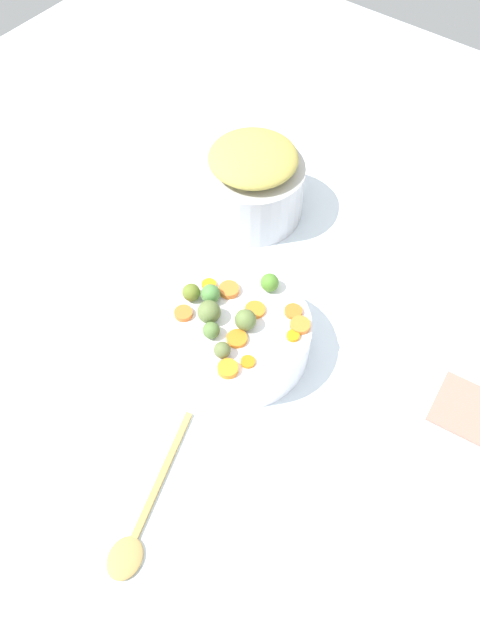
{
  "coord_description": "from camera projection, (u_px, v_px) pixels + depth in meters",
  "views": [
    {
      "loc": [
        0.43,
        -0.57,
        1.08
      ],
      "look_at": [
        0.03,
        -0.03,
        0.12
      ],
      "focal_mm": 35.87,
      "sensor_mm": 36.0,
      "label": 1
    }
  ],
  "objects": [
    {
      "name": "brussels_sprout_6",
      "position": [
        191.0,
        292.0,
        1.2
      ],
      "size": [
        0.03,
        0.03,
        0.03
      ],
      "primitive_type": "sphere",
      "color": "#5E7025",
      "rests_on": "serving_bowl_carrots"
    },
    {
      "name": "carrot_slice_9",
      "position": [
        292.0,
        337.0,
        1.16
      ],
      "size": [
        0.03,
        0.03,
        0.01
      ],
      "primitive_type": "cylinder",
      "rotation": [
        0.0,
        0.0,
        3.37
      ],
      "color": "orange",
      "rests_on": "serving_bowl_carrots"
    },
    {
      "name": "wooden_spoon",
      "position": [
        138.0,
        529.0,
        1.05
      ],
      "size": [
        0.13,
        0.31,
        0.01
      ],
      "color": "#A9894B",
      "rests_on": "tabletop"
    },
    {
      "name": "metal_pot",
      "position": [
        252.0,
        190.0,
        1.42
      ],
      "size": [
        0.23,
        0.23,
        0.13
      ],
      "primitive_type": "cylinder",
      "color": "#B9B8BC",
      "rests_on": "tabletop"
    },
    {
      "name": "carrot_slice_2",
      "position": [
        255.0,
        310.0,
        1.19
      ],
      "size": [
        0.04,
        0.04,
        0.01
      ],
      "primitive_type": "cylinder",
      "rotation": [
        0.0,
        0.0,
        2.97
      ],
      "color": "orange",
      "rests_on": "serving_bowl_carrots"
    },
    {
      "name": "carrot_slice_8",
      "position": [
        248.0,
        362.0,
        1.13
      ],
      "size": [
        0.03,
        0.03,
        0.01
      ],
      "primitive_type": "cylinder",
      "rotation": [
        0.0,
        0.0,
        2.88
      ],
      "color": "orange",
      "rests_on": "serving_bowl_carrots"
    },
    {
      "name": "brussels_sprout_1",
      "position": [
        222.0,
        350.0,
        1.13
      ],
      "size": [
        0.03,
        0.03,
        0.03
      ],
      "primitive_type": "sphere",
      "color": "#5D6B3B",
      "rests_on": "serving_bowl_carrots"
    },
    {
      "name": "carrot_slice_6",
      "position": [
        228.0,
        369.0,
        1.12
      ],
      "size": [
        0.05,
        0.05,
        0.01
      ],
      "primitive_type": "cylinder",
      "rotation": [
        0.0,
        0.0,
        2.78
      ],
      "color": "orange",
      "rests_on": "serving_bowl_carrots"
    },
    {
      "name": "carrot_slice_4",
      "position": [
        293.0,
        311.0,
        1.19
      ],
      "size": [
        0.05,
        0.05,
        0.01
      ],
      "primitive_type": "cylinder",
      "rotation": [
        0.0,
        0.0,
        0.82
      ],
      "color": "orange",
      "rests_on": "serving_bowl_carrots"
    },
    {
      "name": "brussels_sprout_4",
      "position": [
        211.0,
        294.0,
        1.2
      ],
      "size": [
        0.04,
        0.04,
        0.04
      ],
      "primitive_type": "sphere",
      "color": "#4B833E",
      "rests_on": "serving_bowl_carrots"
    },
    {
      "name": "brussels_sprout_0",
      "position": [
        209.0,
        312.0,
        1.17
      ],
      "size": [
        0.04,
        0.04,
        0.04
      ],
      "primitive_type": "sphere",
      "color": "#5D713A",
      "rests_on": "serving_bowl_carrots"
    },
    {
      "name": "dish_towel",
      "position": [
        468.0,
        410.0,
        1.18
      ],
      "size": [
        0.13,
        0.13,
        0.01
      ],
      "primitive_type": "cube",
      "rotation": [
        0.0,
        0.0,
        0.11
      ],
      "color": "#B77464",
      "rests_on": "tabletop"
    },
    {
      "name": "carrot_slice_5",
      "position": [
        300.0,
        325.0,
        1.17
      ],
      "size": [
        0.05,
        0.05,
        0.01
      ],
      "primitive_type": "cylinder",
      "rotation": [
        0.0,
        0.0,
        0.63
      ],
      "color": "orange",
      "rests_on": "serving_bowl_carrots"
    },
    {
      "name": "carrot_slice_3",
      "position": [
        183.0,
        313.0,
        1.19
      ],
      "size": [
        0.04,
        0.04,
        0.01
      ],
      "primitive_type": "cylinder",
      "rotation": [
        0.0,
        0.0,
        6.0
      ],
      "color": "orange",
      "rests_on": "serving_bowl_carrots"
    },
    {
      "name": "carrot_slice_7",
      "position": [
        229.0,
        290.0,
        1.22
      ],
      "size": [
        0.05,
        0.05,
        0.01
      ],
      "primitive_type": "cylinder",
      "rotation": [
        0.0,
        0.0,
        5.86
      ],
      "color": "orange",
      "rests_on": "serving_bowl_carrots"
    },
    {
      "name": "serving_bowl_carrots",
      "position": [
        240.0,
        337.0,
        1.22
      ],
      "size": [
        0.27,
        0.27,
        0.09
      ],
      "primitive_type": "cylinder",
      "color": "white",
      "rests_on": "tabletop"
    },
    {
      "name": "tabletop",
      "position": [
        240.0,
        334.0,
        1.29
      ],
      "size": [
        2.4,
        2.4,
        0.02
      ],
      "primitive_type": "cube",
      "color": "white",
      "rests_on": "ground"
    },
    {
      "name": "brussels_sprout_2",
      "position": [
        212.0,
        331.0,
        1.15
      ],
      "size": [
        0.03,
        0.03,
        0.03
      ],
      "primitive_type": "sphere",
      "color": "#547639",
      "rests_on": "serving_bowl_carrots"
    },
    {
      "name": "stuffing_mound",
      "position": [
        253.0,
        158.0,
        1.34
      ],
      "size": [
        0.19,
        0.19,
        0.05
      ],
      "primitive_type": "ellipsoid",
      "color": "tan",
      "rests_on": "metal_pot"
    },
    {
      "name": "brussels_sprout_3",
      "position": [
        245.0,
        320.0,
        1.16
      ],
      "size": [
        0.04,
        0.04,
        0.04
      ],
      "primitive_type": "sphere",
      "color": "#5D733A",
      "rests_on": "serving_bowl_carrots"
    },
    {
      "name": "carrot_slice_0",
      "position": [
        208.0,
        286.0,
        1.23
      ],
      "size": [
        0.04,
        0.04,
        0.01
      ],
      "primitive_type": "cylinder",
      "rotation": [
        0.0,
        0.0,
        3.92
      ],
      "color": "orange",
      "rests_on": "serving_bowl_carrots"
    },
    {
      "name": "carrot_slice_1",
      "position": [
        237.0,
        339.0,
        1.16
      ],
      "size": [
        0.05,
        0.05,
        0.01
      ],
      "primitive_type": "cylinder",
      "rotation": [
        0.0,
        0.0,
        0.84
      ],
      "color": "orange",
      "rests_on": "serving_bowl_carrots"
    },
    {
      "name": "brussels_sprout_5",
      "position": [
        270.0,
        283.0,
        1.21
      ],
      "size": [
        0.04,
        0.04,
        0.04
      ],
      "primitive_type": "sphere",
      "color": "#4D862C",
      "rests_on": "serving_bowl_carrots"
    }
  ]
}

